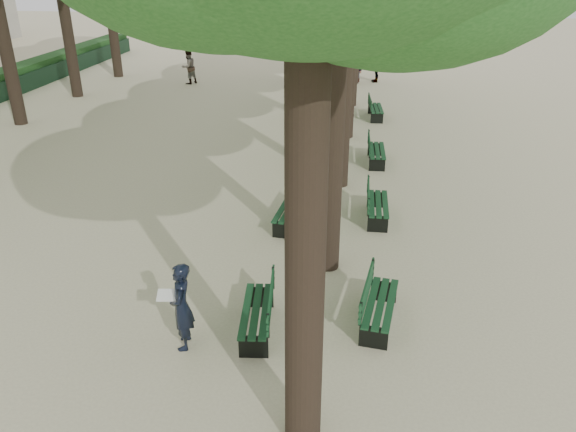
# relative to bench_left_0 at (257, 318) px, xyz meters

# --- Properties ---
(ground) EXTENTS (120.00, 120.00, 0.00)m
(ground) POSITION_rel_bench_left_0_xyz_m (-0.37, -0.42, -0.27)
(ground) COLOR beige
(ground) RESTS_ON ground
(bench_left_0) EXTENTS (0.75, 1.85, 0.92)m
(bench_left_0) POSITION_rel_bench_left_0_xyz_m (0.00, 0.00, 0.00)
(bench_left_0) COLOR black
(bench_left_0) RESTS_ON ground
(bench_left_1) EXTENTS (0.74, 1.85, 0.92)m
(bench_left_1) POSITION_rel_bench_left_0_xyz_m (0.00, 4.59, 0.00)
(bench_left_1) COLOR black
(bench_left_1) RESTS_ON ground
(bench_left_2) EXTENTS (0.64, 1.82, 0.92)m
(bench_left_2) POSITION_rel_bench_left_0_xyz_m (0.00, 9.94, 0.00)
(bench_left_2) COLOR black
(bench_left_2) RESTS_ON ground
(bench_left_3) EXTENTS (0.64, 1.82, 0.92)m
(bench_left_3) POSITION_rel_bench_left_0_xyz_m (0.00, 14.82, 0.00)
(bench_left_3) COLOR black
(bench_left_3) RESTS_ON ground
(bench_right_0) EXTENTS (0.80, 1.86, 0.92)m
(bench_right_0) POSITION_rel_bench_left_0_xyz_m (2.27, 0.55, 0.00)
(bench_right_0) COLOR black
(bench_right_0) RESTS_ON ground
(bench_right_1) EXTENTS (0.59, 1.81, 0.92)m
(bench_right_1) POSITION_rel_bench_left_0_xyz_m (2.27, 5.25, 0.00)
(bench_right_1) COLOR black
(bench_right_1) RESTS_ON ground
(bench_right_2) EXTENTS (0.63, 1.82, 0.92)m
(bench_right_2) POSITION_rel_bench_left_0_xyz_m (2.27, 9.71, 0.00)
(bench_right_2) COLOR black
(bench_right_2) RESTS_ON ground
(bench_right_3) EXTENTS (0.70, 1.84, 0.92)m
(bench_right_3) POSITION_rel_bench_left_0_xyz_m (2.27, 15.43, 0.00)
(bench_right_3) COLOR black
(bench_right_3) RESTS_ON ground
(man_with_map) EXTENTS (0.66, 0.72, 1.67)m
(man_with_map) POSITION_rel_bench_left_0_xyz_m (-1.22, -0.61, 0.56)
(man_with_map) COLOR black
(man_with_map) RESTS_ON ground
(pedestrian_c) EXTENTS (0.50, 1.05, 1.72)m
(pedestrian_c) POSITION_rel_bench_left_0_xyz_m (2.31, 23.06, 0.59)
(pedestrian_c) COLOR #262628
(pedestrian_c) RESTS_ON ground
(pedestrian_a) EXTENTS (0.78, 0.92, 1.78)m
(pedestrian_a) POSITION_rel_bench_left_0_xyz_m (-7.71, 21.20, 0.62)
(pedestrian_a) COLOR #262628
(pedestrian_a) RESTS_ON ground
(pedestrian_b) EXTENTS (0.83, 1.16, 1.74)m
(pedestrian_b) POSITION_rel_bench_left_0_xyz_m (1.26, 23.00, 0.60)
(pedestrian_b) COLOR #262628
(pedestrian_b) RESTS_ON ground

